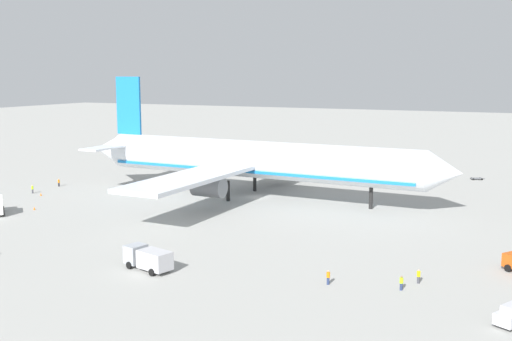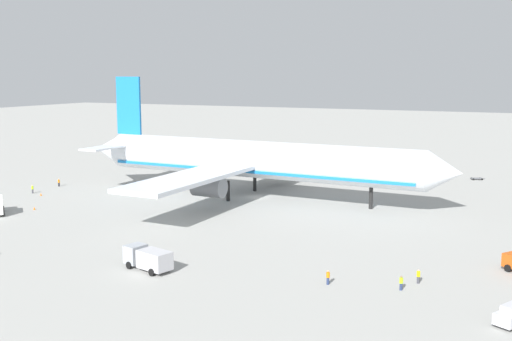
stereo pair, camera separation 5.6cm
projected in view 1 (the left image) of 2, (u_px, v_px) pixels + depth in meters
The scene contains 13 objects.
ground_plane at pixel (257, 197), 118.91m from camera, with size 600.00×600.00×0.00m, color #9E9E99.
airliner at pixel (251, 160), 118.36m from camera, with size 77.57×68.26×23.08m.
service_truck_2 at pixel (148, 258), 74.60m from camera, with size 7.00×4.04×2.74m.
baggage_cart_1 at pixel (314, 165), 159.24m from camera, with size 2.96×1.72×0.40m.
baggage_cart_2 at pixel (477, 178), 138.78m from camera, with size 3.16×2.36×0.40m.
ground_worker_0 at pixel (328, 277), 69.57m from camera, with size 0.44×0.44×1.67m.
ground_worker_1 at pixel (401, 283), 67.74m from camera, with size 0.50×0.50×1.64m.
ground_worker_2 at pixel (59, 183), 130.31m from camera, with size 0.46×0.46×1.66m.
ground_worker_3 at pixel (419, 276), 69.95m from camera, with size 0.49×0.49×1.65m.
ground_worker_4 at pixel (32, 189), 122.72m from camera, with size 0.56×0.56×1.72m.
traffic_cone_0 at pixel (253, 161), 167.27m from camera, with size 0.36×0.36×0.55m, color orange.
traffic_cone_1 at pixel (41, 194), 120.54m from camera, with size 0.36×0.36×0.55m, color orange.
traffic_cone_2 at pixel (34, 208), 107.87m from camera, with size 0.36×0.36×0.55m, color orange.
Camera 1 is at (49.70, -105.54, 23.64)m, focal length 43.11 mm.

